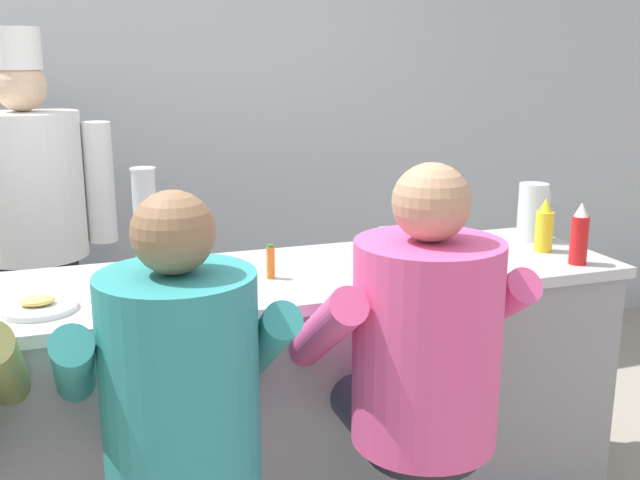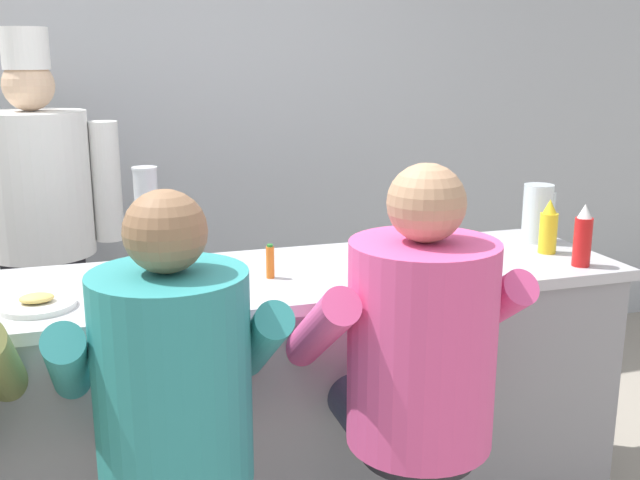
% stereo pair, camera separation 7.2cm
% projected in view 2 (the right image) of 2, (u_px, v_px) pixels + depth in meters
% --- Properties ---
extents(wall_back, '(10.00, 0.06, 2.70)m').
position_uv_depth(wall_back, '(175.00, 131.00, 4.00)').
color(wall_back, '#B2B7BC').
rests_on(wall_back, ground_plane).
extents(diner_counter, '(2.82, 0.70, 1.00)m').
position_uv_depth(diner_counter, '(239.00, 408.00, 2.72)').
color(diner_counter, gray).
rests_on(diner_counter, ground_plane).
extents(ketchup_bottle_red, '(0.06, 0.06, 0.23)m').
position_uv_depth(ketchup_bottle_red, '(583.00, 237.00, 2.72)').
color(ketchup_bottle_red, red).
rests_on(ketchup_bottle_red, diner_counter).
extents(mustard_bottle_yellow, '(0.07, 0.07, 0.21)m').
position_uv_depth(mustard_bottle_yellow, '(548.00, 228.00, 2.90)').
color(mustard_bottle_yellow, yellow).
rests_on(mustard_bottle_yellow, diner_counter).
extents(hot_sauce_bottle_orange, '(0.03, 0.03, 0.12)m').
position_uv_depth(hot_sauce_bottle_orange, '(270.00, 262.00, 2.58)').
color(hot_sauce_bottle_orange, orange).
rests_on(hot_sauce_bottle_orange, diner_counter).
extents(water_pitcher_clear, '(0.14, 0.12, 0.24)m').
position_uv_depth(water_pitcher_clear, '(538.00, 213.00, 3.07)').
color(water_pitcher_clear, silver).
rests_on(water_pitcher_clear, diner_counter).
extents(breakfast_plate, '(0.23, 0.23, 0.05)m').
position_uv_depth(breakfast_plate, '(37.00, 304.00, 2.29)').
color(breakfast_plate, white).
rests_on(breakfast_plate, diner_counter).
extents(cup_stack_steel, '(0.09, 0.09, 0.36)m').
position_uv_depth(cup_stack_steel, '(147.00, 217.00, 2.70)').
color(cup_stack_steel, '#B7BABF').
rests_on(cup_stack_steel, diner_counter).
extents(napkin_dispenser_chrome, '(0.11, 0.07, 0.14)m').
position_uv_depth(napkin_dispenser_chrome, '(396.00, 247.00, 2.73)').
color(napkin_dispenser_chrome, silver).
rests_on(napkin_dispenser_chrome, diner_counter).
extents(diner_seated_teal, '(0.62, 0.61, 1.43)m').
position_uv_depth(diner_seated_teal, '(172.00, 390.00, 1.99)').
color(diner_seated_teal, '#B2B5BA').
rests_on(diner_seated_teal, ground_plane).
extents(diner_seated_pink, '(0.65, 0.64, 1.47)m').
position_uv_depth(diner_seated_pink, '(416.00, 353.00, 2.19)').
color(diner_seated_pink, '#B2B5BA').
rests_on(diner_seated_pink, ground_plane).
extents(cook_in_whites_near, '(0.73, 0.47, 1.87)m').
position_uv_depth(cook_in_whites_near, '(41.00, 219.00, 3.39)').
color(cook_in_whites_near, '#232328').
rests_on(cook_in_whites_near, ground_plane).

